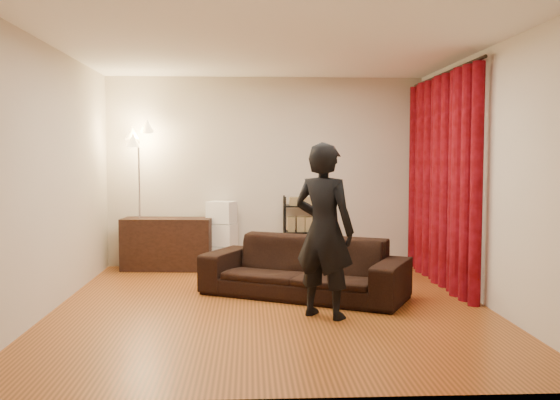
{
  "coord_description": "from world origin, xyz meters",
  "views": [
    {
      "loc": [
        -0.24,
        -6.44,
        1.57
      ],
      "look_at": [
        0.1,
        0.3,
        1.1
      ],
      "focal_mm": 40.0,
      "sensor_mm": 36.0,
      "label": 1
    }
  ],
  "objects": [
    {
      "name": "media_cabinet",
      "position": [
        -1.37,
        2.23,
        0.36
      ],
      "size": [
        1.27,
        0.57,
        0.72
      ],
      "primitive_type": "cube",
      "rotation": [
        0.0,
        0.0,
        -0.09
      ],
      "color": "black",
      "rests_on": "ground"
    },
    {
      "name": "curtain_rod",
      "position": [
        2.15,
        1.12,
        2.58
      ],
      "size": [
        0.04,
        2.65,
        0.04
      ],
      "primitive_type": "cylinder",
      "rotation": [
        1.57,
        0.0,
        0.0
      ],
      "color": "black",
      "rests_on": "wall_right"
    },
    {
      "name": "floor_lamp",
      "position": [
        -1.75,
        2.2,
        1.0
      ],
      "size": [
        0.46,
        0.46,
        2.0
      ],
      "primitive_type": null,
      "rotation": [
        0.0,
        0.0,
        -0.36
      ],
      "color": "silver",
      "rests_on": "ground"
    },
    {
      "name": "curtain",
      "position": [
        2.13,
        1.12,
        1.28
      ],
      "size": [
        0.22,
        2.65,
        2.55
      ],
      "primitive_type": null,
      "color": "maroon",
      "rests_on": "ground"
    },
    {
      "name": "wall_right",
      "position": [
        2.25,
        0.0,
        1.35
      ],
      "size": [
        0.0,
        5.0,
        5.0
      ],
      "primitive_type": "plane",
      "rotation": [
        1.57,
        0.0,
        -1.57
      ],
      "color": "beige",
      "rests_on": "ground"
    },
    {
      "name": "storage_boxes",
      "position": [
        -0.63,
        2.31,
        0.47
      ],
      "size": [
        0.47,
        0.42,
        0.95
      ],
      "primitive_type": null,
      "rotation": [
        0.0,
        0.0,
        -0.37
      ],
      "color": "white",
      "rests_on": "ground"
    },
    {
      "name": "wall_front",
      "position": [
        0.0,
        -2.5,
        1.35
      ],
      "size": [
        5.0,
        0.0,
        5.0
      ],
      "primitive_type": "plane",
      "rotation": [
        -1.57,
        0.0,
        0.0
      ],
      "color": "beige",
      "rests_on": "ground"
    },
    {
      "name": "floor",
      "position": [
        0.0,
        0.0,
        0.0
      ],
      "size": [
        5.0,
        5.0,
        0.0
      ],
      "primitive_type": "plane",
      "color": "#9C5221",
      "rests_on": "ground"
    },
    {
      "name": "person",
      "position": [
        0.49,
        -0.45,
        0.85
      ],
      "size": [
        0.75,
        0.69,
        1.71
      ],
      "primitive_type": "imported",
      "rotation": [
        0.0,
        0.0,
        2.53
      ],
      "color": "black",
      "rests_on": "ground"
    },
    {
      "name": "sofa",
      "position": [
        0.38,
        0.46,
        0.33
      ],
      "size": [
        2.42,
        1.82,
        0.66
      ],
      "primitive_type": "imported",
      "rotation": [
        0.0,
        0.0,
        -0.47
      ],
      "color": "black",
      "rests_on": "ground"
    },
    {
      "name": "wire_shelf",
      "position": [
        0.49,
        2.28,
        0.51
      ],
      "size": [
        0.56,
        0.49,
        1.02
      ],
      "primitive_type": null,
      "rotation": [
        0.0,
        0.0,
        -0.43
      ],
      "color": "black",
      "rests_on": "ground"
    },
    {
      "name": "wall_left",
      "position": [
        -2.25,
        0.0,
        1.35
      ],
      "size": [
        0.0,
        5.0,
        5.0
      ],
      "primitive_type": "plane",
      "rotation": [
        1.57,
        0.0,
        1.57
      ],
      "color": "beige",
      "rests_on": "ground"
    },
    {
      "name": "wall_back",
      "position": [
        0.0,
        2.5,
        1.35
      ],
      "size": [
        5.0,
        0.0,
        5.0
      ],
      "primitive_type": "plane",
      "rotation": [
        1.57,
        0.0,
        0.0
      ],
      "color": "beige",
      "rests_on": "ground"
    },
    {
      "name": "ceiling",
      "position": [
        0.0,
        0.0,
        2.7
      ],
      "size": [
        5.0,
        5.0,
        0.0
      ],
      "primitive_type": "plane",
      "rotation": [
        3.14,
        0.0,
        0.0
      ],
      "color": "white",
      "rests_on": "ground"
    }
  ]
}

